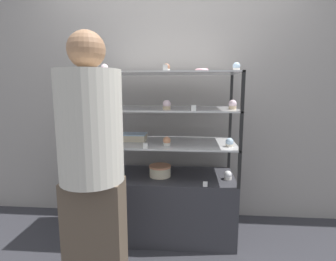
% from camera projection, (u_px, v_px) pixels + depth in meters
% --- Properties ---
extents(ground_plane, '(20.00, 20.00, 0.00)m').
position_uv_depth(ground_plane, '(168.00, 233.00, 2.42)').
color(ground_plane, '#2D2D33').
extents(back_wall, '(8.00, 0.05, 2.60)m').
position_uv_depth(back_wall, '(171.00, 90.00, 2.63)').
color(back_wall, gray).
rests_on(back_wall, ground_plane).
extents(display_base, '(1.16, 0.55, 0.56)m').
position_uv_depth(display_base, '(168.00, 204.00, 2.38)').
color(display_base, '#333338').
rests_on(display_base, ground_plane).
extents(display_riser_lower, '(1.16, 0.55, 0.30)m').
position_uv_depth(display_riser_lower, '(168.00, 144.00, 2.29)').
color(display_riser_lower, black).
rests_on(display_riser_lower, display_base).
extents(display_riser_middle, '(1.16, 0.55, 0.30)m').
position_uv_depth(display_riser_middle, '(168.00, 110.00, 2.24)').
color(display_riser_middle, black).
rests_on(display_riser_middle, display_riser_lower).
extents(display_riser_upper, '(1.16, 0.55, 0.30)m').
position_uv_depth(display_riser_upper, '(168.00, 75.00, 2.19)').
color(display_riser_upper, black).
rests_on(display_riser_upper, display_riser_middle).
extents(layer_cake_centerpiece, '(0.19, 0.19, 0.10)m').
position_uv_depth(layer_cake_centerpiece, '(160.00, 171.00, 2.30)').
color(layer_cake_centerpiece, beige).
rests_on(layer_cake_centerpiece, display_base).
extents(sheet_cake_frosted, '(0.22, 0.17, 0.06)m').
position_uv_depth(sheet_cake_frosted, '(134.00, 137.00, 2.36)').
color(sheet_cake_frosted, beige).
rests_on(sheet_cake_frosted, display_riser_lower).
extents(cupcake_0, '(0.07, 0.07, 0.08)m').
position_uv_depth(cupcake_0, '(108.00, 172.00, 2.31)').
color(cupcake_0, white).
rests_on(cupcake_0, display_base).
extents(cupcake_1, '(0.07, 0.07, 0.08)m').
position_uv_depth(cupcake_1, '(228.00, 175.00, 2.22)').
color(cupcake_1, white).
rests_on(cupcake_1, display_base).
extents(price_tag_0, '(0.04, 0.00, 0.04)m').
position_uv_depth(price_tag_0, '(205.00, 184.00, 2.05)').
color(price_tag_0, white).
rests_on(price_tag_0, display_base).
extents(cupcake_2, '(0.06, 0.06, 0.07)m').
position_uv_depth(cupcake_2, '(103.00, 141.00, 2.18)').
color(cupcake_2, '#CCB28C').
rests_on(cupcake_2, display_riser_lower).
extents(cupcake_3, '(0.06, 0.06, 0.07)m').
position_uv_depth(cupcake_3, '(167.00, 141.00, 2.17)').
color(cupcake_3, white).
rests_on(cupcake_3, display_riser_lower).
extents(cupcake_4, '(0.06, 0.06, 0.07)m').
position_uv_depth(cupcake_4, '(229.00, 143.00, 2.11)').
color(cupcake_4, beige).
rests_on(cupcake_4, display_riser_lower).
extents(price_tag_1, '(0.04, 0.00, 0.04)m').
position_uv_depth(price_tag_1, '(145.00, 146.00, 2.04)').
color(price_tag_1, white).
rests_on(price_tag_1, display_riser_lower).
extents(cupcake_5, '(0.06, 0.06, 0.08)m').
position_uv_depth(cupcake_5, '(103.00, 105.00, 2.15)').
color(cupcake_5, beige).
rests_on(cupcake_5, display_riser_middle).
extents(cupcake_6, '(0.06, 0.06, 0.08)m').
position_uv_depth(cupcake_6, '(166.00, 105.00, 2.11)').
color(cupcake_6, '#CCB28C').
rests_on(cupcake_6, display_riser_middle).
extents(cupcake_7, '(0.06, 0.06, 0.08)m').
position_uv_depth(cupcake_7, '(233.00, 105.00, 2.13)').
color(cupcake_7, '#CCB28C').
rests_on(cupcake_7, display_riser_middle).
extents(price_tag_2, '(0.04, 0.00, 0.04)m').
position_uv_depth(price_tag_2, '(194.00, 108.00, 1.96)').
color(price_tag_2, white).
rests_on(price_tag_2, display_riser_middle).
extents(cupcake_8, '(0.06, 0.06, 0.07)m').
position_uv_depth(cupcake_8, '(104.00, 68.00, 2.14)').
color(cupcake_8, '#CCB28C').
rests_on(cupcake_8, display_riser_upper).
extents(cupcake_9, '(0.06, 0.06, 0.07)m').
position_uv_depth(cupcake_9, '(167.00, 68.00, 2.11)').
color(cupcake_9, white).
rests_on(cupcake_9, display_riser_upper).
extents(cupcake_10, '(0.06, 0.06, 0.07)m').
position_uv_depth(cupcake_10, '(236.00, 67.00, 2.00)').
color(cupcake_10, white).
rests_on(cupcake_10, display_riser_upper).
extents(price_tag_3, '(0.04, 0.00, 0.04)m').
position_uv_depth(price_tag_3, '(165.00, 67.00, 1.93)').
color(price_tag_3, white).
rests_on(price_tag_3, display_riser_upper).
extents(donut_glazed, '(0.12, 0.12, 0.03)m').
position_uv_depth(donut_glazed, '(202.00, 71.00, 2.20)').
color(donut_glazed, '#EFB2BC').
rests_on(donut_glazed, display_riser_upper).
extents(customer_figure, '(0.38, 0.38, 1.65)m').
position_uv_depth(customer_figure, '(92.00, 162.00, 1.59)').
color(customer_figure, brown).
rests_on(customer_figure, ground_plane).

